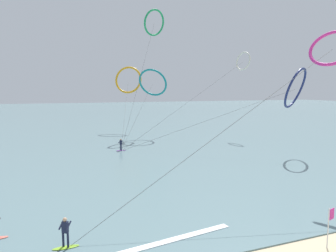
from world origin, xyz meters
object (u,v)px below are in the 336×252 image
kite_navy (295,88)px  beach_flag (330,221)px  surfer_lime (65,235)px  kite_ivory (243,61)px  kite_amber (128,80)px  kite_magenta (332,48)px  surfer_violet (121,145)px  kite_teal (153,83)px  kite_emerald (154,23)px

kite_navy → beach_flag: (-15.45, -19.44, -7.23)m
kite_navy → beach_flag: 25.86m
surfer_lime → kite_ivory: 46.31m
kite_ivory → kite_amber: kite_ivory is taller
beach_flag → kite_magenta: bearing=43.7°
surfer_violet → kite_teal: kite_teal is taller
beach_flag → kite_emerald: bearing=83.2°
surfer_lime → kite_teal: size_ratio=0.13×
kite_teal → kite_magenta: 34.03m
surfer_violet → kite_navy: 24.25m
surfer_violet → kite_navy: size_ratio=0.07×
kite_ivory → kite_navy: (-3.30, -16.40, -4.85)m
surfer_lime → kite_emerald: (18.77, 40.71, 20.32)m
surfer_lime → kite_magenta: kite_magenta is taller
kite_ivory → kite_navy: size_ratio=1.05×
surfer_violet → kite_amber: kite_amber is taller
kite_emerald → beach_flag: (-5.47, -45.65, -19.64)m
surfer_lime → kite_amber: (14.92, 45.95, 9.74)m
kite_magenta → kite_navy: size_ratio=0.99×
kite_teal → kite_amber: kite_amber is taller
surfer_lime → surfer_violet: same height
surfer_lime → surfer_violet: size_ratio=1.00×
kite_amber → kite_ivory: bearing=-9.0°
kite_emerald → kite_magenta: bearing=69.1°
kite_amber → surfer_violet: bearing=-74.7°
kite_navy → kite_ivory: bearing=-131.7°
kite_ivory → kite_magenta: 30.78m
kite_teal → beach_flag: (-3.56, -40.95, -8.30)m
surfer_lime → beach_flag: beach_flag is taller
surfer_lime → surfer_violet: 26.97m
kite_magenta → surfer_lime: bearing=-108.7°
surfer_violet → kite_magenta: size_ratio=0.07×
kite_magenta → kite_navy: kite_magenta is taller
surfer_lime → kite_magenta: bearing=-140.2°
kite_amber → kite_emerald: kite_emerald is taller
kite_ivory → kite_amber: (-17.13, 15.05, -3.02)m
kite_teal → kite_navy: (11.89, -21.51, -1.08)m
surfer_lime → kite_navy: (28.75, 14.50, 7.91)m
beach_flag → kite_navy: bearing=51.5°
kite_teal → kite_amber: size_ratio=0.59×
kite_amber → kite_navy: (13.83, -31.45, -1.83)m
kite_amber → kite_navy: 34.41m
kite_amber → beach_flag: 51.72m
kite_amber → kite_magenta: 44.09m
surfer_lime → beach_flag: (13.30, -4.94, 0.68)m
kite_ivory → kite_navy: kite_ivory is taller
kite_teal → surfer_lime: bearing=107.1°
beach_flag → surfer_lime: bearing=159.6°
kite_teal → kite_magenta: bearing=138.9°
kite_magenta → beach_flag: 14.70m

